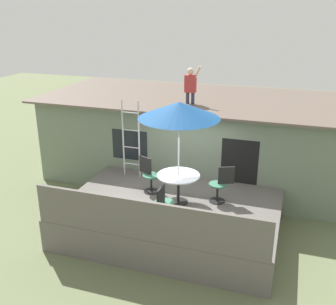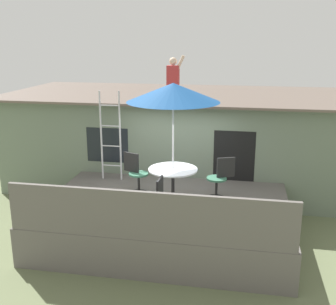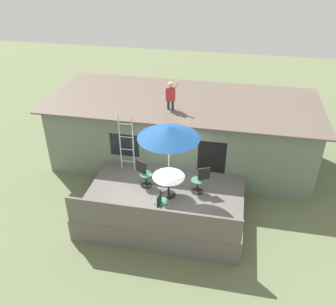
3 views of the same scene
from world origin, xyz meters
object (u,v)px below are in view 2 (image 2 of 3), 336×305
step_ladder (111,136)px  patio_chair_right (220,178)px  patio_table (173,176)px  patio_chair_left (136,174)px  patio_chair_near (161,199)px  person_figure (173,74)px  patio_umbrella (173,93)px

step_ladder → patio_chair_right: 2.90m
patio_table → patio_chair_left: patio_chair_left is taller
patio_chair_near → patio_chair_right: bearing=-33.1°
step_ladder → patio_chair_near: (1.71, -2.22, -0.64)m
patio_table → patio_chair_near: bearing=-92.3°
step_ladder → person_figure: (1.29, 1.49, 1.37)m
patio_table → patio_chair_near: 1.04m
patio_chair_right → patio_chair_near: same height
patio_umbrella → patio_chair_right: size_ratio=2.76×
patio_chair_left → patio_chair_right: same height
patio_table → patio_chair_right: bearing=22.0°
patio_chair_near → step_ladder: bearing=39.8°
person_figure → patio_chair_right: person_figure is taller
step_ladder → person_figure: size_ratio=1.98×
person_figure → patio_chair_left: (-0.45, -2.30, -2.01)m
patio_umbrella → patio_chair_near: (-0.04, -1.03, -1.89)m
patio_umbrella → step_ladder: bearing=145.7°
patio_table → patio_umbrella: 1.76m
patio_chair_right → patio_umbrella: bearing=0.0°
patio_chair_left → patio_chair_right: 1.88m
patio_chair_right → patio_chair_near: size_ratio=1.00×
patio_umbrella → person_figure: person_figure is taller
patio_chair_left → patio_chair_near: size_ratio=1.00×
patio_chair_right → person_figure: bearing=-80.1°
patio_chair_left → patio_umbrella: bearing=-0.0°
patio_table → step_ladder: 2.18m
patio_umbrella → step_ladder: patio_umbrella is taller
patio_umbrella → patio_chair_near: 2.15m
patio_chair_right → patio_chair_near: 1.74m
step_ladder → patio_chair_near: size_ratio=2.39×
patio_chair_left → patio_chair_near: (0.87, -1.41, 0.00)m
patio_umbrella → patio_chair_left: size_ratio=2.76×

